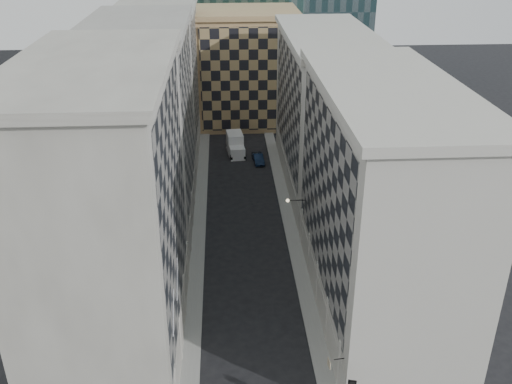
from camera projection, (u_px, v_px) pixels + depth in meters
name	position (u px, v px, depth m)	size (l,w,h in m)	color
sidewalk_west	(199.00, 227.00, 65.70)	(1.50, 100.00, 0.15)	gray
sidewalk_east	(290.00, 224.00, 66.26)	(1.50, 100.00, 0.15)	gray
bldg_left_a	(111.00, 217.00, 43.21)	(10.80, 22.80, 23.70)	gray
bldg_left_b	(145.00, 127.00, 63.18)	(10.80, 22.80, 22.70)	gray
bldg_left_c	(163.00, 80.00, 83.16)	(10.80, 22.80, 21.70)	gray
bldg_right_a	(378.00, 203.00, 48.62)	(10.80, 26.80, 20.70)	#B7B3A8
bldg_right_b	(325.00, 111.00, 73.07)	(10.80, 28.80, 19.70)	#B7B3A8
tan_block	(247.00, 67.00, 96.03)	(16.80, 14.80, 18.80)	tan
flagpoles_left	(175.00, 295.00, 40.65)	(0.10, 6.33, 2.33)	gray
bracket_lamp	(289.00, 200.00, 58.15)	(1.98, 0.36, 0.36)	black
box_truck	(235.00, 145.00, 85.57)	(2.82, 5.76, 3.05)	white
dark_car	(258.00, 158.00, 82.70)	(1.37, 3.92, 1.29)	#0E1B34
shop_sign	(330.00, 363.00, 40.35)	(1.14, 0.65, 0.72)	black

